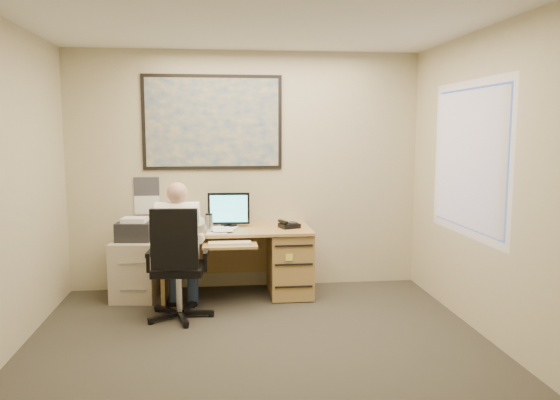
{
  "coord_description": "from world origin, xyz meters",
  "views": [
    {
      "loc": [
        -0.33,
        -3.99,
        1.82
      ],
      "look_at": [
        0.28,
        1.3,
        1.13
      ],
      "focal_mm": 35.0,
      "sensor_mm": 36.0,
      "label": 1
    }
  ],
  "objects": [
    {
      "name": "room_shell",
      "position": [
        0.0,
        0.0,
        1.35
      ],
      "size": [
        4.0,
        4.5,
        2.7
      ],
      "color": "#322F26",
      "rests_on": "ground"
    },
    {
      "name": "desk",
      "position": [
        0.2,
        1.9,
        0.44
      ],
      "size": [
        1.6,
        0.97,
        1.12
      ],
      "color": "tan",
      "rests_on": "ground"
    },
    {
      "name": "world_map",
      "position": [
        -0.37,
        2.23,
        1.9
      ],
      "size": [
        1.56,
        0.03,
        1.06
      ],
      "primitive_type": "cube",
      "color": "#1E4C93",
      "rests_on": "room_shell"
    },
    {
      "name": "wall_calendar",
      "position": [
        -1.12,
        2.24,
        1.08
      ],
      "size": [
        0.28,
        0.01,
        0.42
      ],
      "primitive_type": "cube",
      "color": "white",
      "rests_on": "room_shell"
    },
    {
      "name": "window_blinds",
      "position": [
        1.97,
        0.8,
        1.55
      ],
      "size": [
        0.06,
        1.4,
        1.3
      ],
      "primitive_type": null,
      "color": "silver",
      "rests_on": "room_shell"
    },
    {
      "name": "filing_cabinet",
      "position": [
        -1.21,
        1.91,
        0.38
      ],
      "size": [
        0.52,
        0.6,
        0.89
      ],
      "rotation": [
        0.0,
        0.0,
        -0.13
      ],
      "color": "beige",
      "rests_on": "ground"
    },
    {
      "name": "office_chair",
      "position": [
        -0.71,
        1.17,
        0.32
      ],
      "size": [
        0.7,
        0.7,
        1.11
      ],
      "rotation": [
        0.0,
        0.0,
        -0.06
      ],
      "color": "black",
      "rests_on": "ground"
    },
    {
      "name": "person",
      "position": [
        -0.71,
        1.25,
        0.66
      ],
      "size": [
        0.57,
        0.79,
        1.32
      ],
      "primitive_type": null,
      "rotation": [
        0.0,
        0.0,
        -0.05
      ],
      "color": "white",
      "rests_on": "office_chair"
    }
  ]
}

